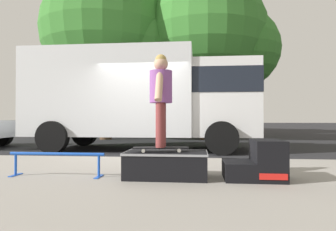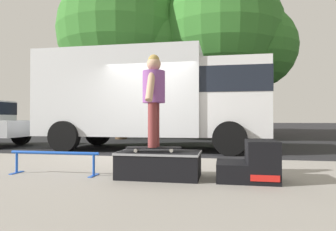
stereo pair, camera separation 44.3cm
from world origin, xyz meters
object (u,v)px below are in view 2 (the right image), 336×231
(skate_box, at_px, (159,163))
(skater_kid, at_px, (154,92))
(grind_rail, at_px, (54,157))
(box_truck, at_px, (153,95))
(street_tree_neighbour, at_px, (228,37))
(skateboard, at_px, (154,148))
(street_tree_main, at_px, (128,36))
(kicker_ramp, at_px, (252,164))

(skate_box, relative_size, skater_kid, 0.88)
(grind_rail, height_order, skater_kid, skater_kid)
(skate_box, relative_size, box_truck, 0.17)
(skater_kid, bearing_deg, skate_box, 28.07)
(skate_box, xyz_separation_m, street_tree_neighbour, (1.17, 9.71, 4.44))
(skate_box, relative_size, skateboard, 1.46)
(grind_rail, bearing_deg, street_tree_main, 101.49)
(street_tree_neighbour, bearing_deg, skateboard, -97.25)
(grind_rail, bearing_deg, kicker_ramp, 1.51)
(grind_rail, xyz_separation_m, box_truck, (0.36, 4.95, 1.32))
(kicker_ramp, height_order, street_tree_main, street_tree_main)
(skateboard, height_order, skater_kid, skater_kid)
(box_truck, bearing_deg, kicker_ramp, -62.58)
(box_truck, height_order, street_tree_main, street_tree_main)
(grind_rail, relative_size, skater_kid, 1.08)
(skate_box, height_order, skateboard, skateboard)
(kicker_ramp, bearing_deg, street_tree_neighbour, 90.70)
(grind_rail, bearing_deg, skateboard, 1.42)
(skate_box, height_order, street_tree_main, street_tree_main)
(grind_rail, bearing_deg, street_tree_neighbour, 74.19)
(kicker_ramp, bearing_deg, skateboard, -178.38)
(kicker_ramp, relative_size, grind_rail, 0.56)
(kicker_ramp, distance_m, street_tree_main, 11.44)
(skater_kid, relative_size, box_truck, 0.19)
(box_truck, distance_m, street_tree_main, 5.94)
(skate_box, height_order, kicker_ramp, kicker_ramp)
(skater_kid, xyz_separation_m, street_tree_neighbour, (1.24, 9.75, 3.43))
(skate_box, relative_size, grind_rail, 0.82)
(kicker_ramp, height_order, street_tree_neighbour, street_tree_neighbour)
(skate_box, xyz_separation_m, grind_rail, (-1.60, -0.08, 0.06))
(grind_rail, bearing_deg, skate_box, 2.74)
(skateboard, bearing_deg, grind_rail, -178.58)
(kicker_ramp, bearing_deg, skater_kid, -178.38)
(box_truck, bearing_deg, skate_box, -75.69)
(grind_rail, distance_m, box_truck, 5.14)
(kicker_ramp, height_order, grind_rail, kicker_ramp)
(skate_box, relative_size, street_tree_neighbour, 0.15)
(skateboard, distance_m, street_tree_main, 10.89)
(skate_box, distance_m, grind_rail, 1.61)
(box_truck, xyz_separation_m, street_tree_main, (-2.27, 4.44, 3.23))
(skateboard, bearing_deg, box_truck, 103.41)
(kicker_ramp, xyz_separation_m, grind_rail, (-2.89, -0.08, 0.03))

